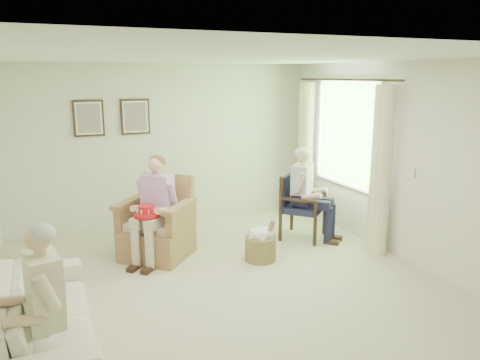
{
  "coord_description": "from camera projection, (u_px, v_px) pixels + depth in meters",
  "views": [
    {
      "loc": [
        -1.82,
        -4.7,
        2.42
      ],
      "look_at": [
        0.56,
        0.89,
        1.05
      ],
      "focal_mm": 35.0,
      "sensor_mm": 36.0,
      "label": 1
    }
  ],
  "objects": [
    {
      "name": "floor",
      "position": [
        226.0,
        287.0,
        5.44
      ],
      "size": [
        5.5,
        5.5,
        0.0
      ],
      "primitive_type": "plane",
      "color": "beige",
      "rests_on": "ground"
    },
    {
      "name": "sofa",
      "position": [
        43.0,
        316.0,
        4.19
      ],
      "size": [
        2.08,
        0.81,
        0.61
      ],
      "primitive_type": "imported",
      "rotation": [
        0.0,
        0.0,
        1.57
      ],
      "color": "white",
      "rests_on": "ground"
    },
    {
      "name": "framed_print_left",
      "position": [
        89.0,
        118.0,
        7.05
      ],
      "size": [
        0.45,
        0.05,
        0.55
      ],
      "color": "#382114",
      "rests_on": "back_wall"
    },
    {
      "name": "ceiling",
      "position": [
        224.0,
        57.0,
        4.87
      ],
      "size": [
        5.0,
        5.5,
        0.02
      ],
      "primitive_type": "cube",
      "color": "white",
      "rests_on": "back_wall"
    },
    {
      "name": "curtain_right",
      "position": [
        305.0,
        150.0,
        8.04
      ],
      "size": [
        0.34,
        0.34,
        2.3
      ],
      "primitive_type": "cylinder",
      "color": "#F8E1C2",
      "rests_on": "ground"
    },
    {
      "name": "right_wall",
      "position": [
        403.0,
        162.0,
        6.11
      ],
      "size": [
        0.04,
        5.5,
        2.6
      ],
      "primitive_type": "cube",
      "color": "silver",
      "rests_on": "ground"
    },
    {
      "name": "window",
      "position": [
        347.0,
        131.0,
        7.11
      ],
      "size": [
        0.13,
        2.5,
        1.63
      ],
      "color": "#2D6B23",
      "rests_on": "right_wall"
    },
    {
      "name": "person_dark",
      "position": [
        306.0,
        188.0,
        6.89
      ],
      "size": [
        0.4,
        0.63,
        1.35
      ],
      "rotation": [
        0.0,
        0.0,
        0.76
      ],
      "color": "#191835",
      "rests_on": "ground"
    },
    {
      "name": "wicker_armchair",
      "position": [
        156.0,
        232.0,
        6.33
      ],
      "size": [
        0.85,
        0.84,
        1.09
      ],
      "rotation": [
        0.0,
        0.0,
        -0.73
      ],
      "color": "#A5714E",
      "rests_on": "ground"
    },
    {
      "name": "curtain_left",
      "position": [
        381.0,
        172.0,
        6.28
      ],
      "size": [
        0.34,
        0.34,
        2.3
      ],
      "primitive_type": "cylinder",
      "color": "#F8E1C2",
      "rests_on": "ground"
    },
    {
      "name": "person_wicker",
      "position": [
        157.0,
        201.0,
        6.1
      ],
      "size": [
        0.4,
        0.63,
        1.37
      ],
      "rotation": [
        0.0,
        0.0,
        -0.73
      ],
      "color": "beige",
      "rests_on": "ground"
    },
    {
      "name": "framed_print_right",
      "position": [
        135.0,
        117.0,
        7.32
      ],
      "size": [
        0.45,
        0.05,
        0.55
      ],
      "color": "#382114",
      "rests_on": "back_wall"
    },
    {
      "name": "wood_armchair",
      "position": [
        300.0,
        203.0,
        7.09
      ],
      "size": [
        0.62,
        0.58,
        0.95
      ],
      "rotation": [
        0.0,
        0.0,
        0.76
      ],
      "color": "black",
      "rests_on": "ground"
    },
    {
      "name": "person_sofa",
      "position": [
        39.0,
        296.0,
        3.67
      ],
      "size": [
        0.42,
        0.63,
        1.27
      ],
      "rotation": [
        0.0,
        0.0,
        -1.39
      ],
      "color": "beige",
      "rests_on": "ground"
    },
    {
      "name": "back_wall",
      "position": [
        164.0,
        145.0,
        7.63
      ],
      "size": [
        5.0,
        0.04,
        2.6
      ],
      "primitive_type": "cube",
      "color": "silver",
      "rests_on": "ground"
    },
    {
      "name": "front_wall",
      "position": [
        398.0,
        273.0,
        2.69
      ],
      "size": [
        5.0,
        0.04,
        2.6
      ],
      "primitive_type": "cube",
      "color": "silver",
      "rests_on": "ground"
    },
    {
      "name": "hatbox",
      "position": [
        261.0,
        243.0,
        6.21
      ],
      "size": [
        0.51,
        0.51,
        0.61
      ],
      "color": "tan",
      "rests_on": "ground"
    },
    {
      "name": "red_hat",
      "position": [
        147.0,
        212.0,
        5.93
      ],
      "size": [
        0.32,
        0.32,
        0.14
      ],
      "color": "red",
      "rests_on": "person_wicker"
    }
  ]
}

